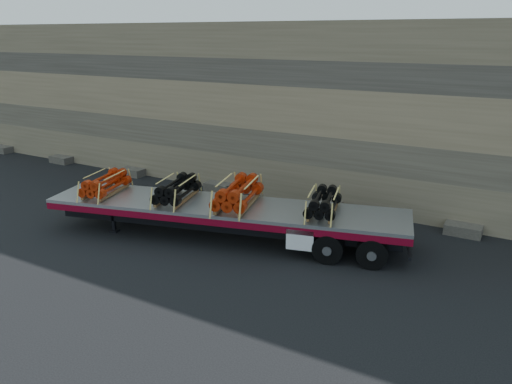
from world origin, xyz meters
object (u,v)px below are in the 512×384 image
(trailer, at_px, (224,221))
(bundle_rear, at_px, (323,203))
(bundle_midfront, at_px, (177,190))
(bundle_midrear, at_px, (238,194))
(bundle_front, at_px, (105,184))

(trailer, bearing_deg, bundle_rear, 0.00)
(bundle_midfront, height_order, bundle_midrear, bundle_midrear)
(bundle_front, height_order, bundle_midfront, bundle_midfront)
(bundle_midrear, height_order, bundle_rear, bundle_midrear)
(bundle_front, relative_size, bundle_midfront, 0.97)
(trailer, bearing_deg, bundle_midfront, 180.00)
(bundle_midfront, relative_size, bundle_midrear, 0.87)
(bundle_front, distance_m, bundle_midrear, 4.85)
(trailer, relative_size, bundle_midfront, 6.05)
(bundle_front, distance_m, bundle_midfront, 2.70)
(bundle_midrear, xyz_separation_m, bundle_rear, (2.69, 0.68, -0.07))
(bundle_midfront, height_order, bundle_rear, bundle_midfront)
(trailer, distance_m, bundle_front, 4.46)
(bundle_midrear, bearing_deg, bundle_midfront, 180.00)
(trailer, xyz_separation_m, bundle_rear, (3.16, 0.80, 0.93))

